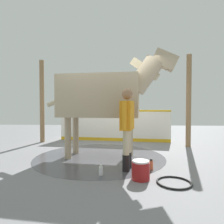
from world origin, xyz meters
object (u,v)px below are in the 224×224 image
at_px(handler, 127,123).
at_px(bottle_shampoo, 101,171).
at_px(horse, 104,96).
at_px(hose_coil, 174,182).
at_px(wash_bucket, 141,170).
at_px(bottle_spray, 151,165).

height_order(handler, bottle_shampoo, handler).
bearing_deg(bottle_shampoo, horse, 2.12).
distance_m(horse, bottle_shampoo, 2.00).
bearing_deg(hose_coil, handler, 47.82).
height_order(handler, wash_bucket, handler).
bearing_deg(handler, bottle_shampoo, 49.83).
distance_m(wash_bucket, bottle_shampoo, 0.75).
bearing_deg(bottle_spray, bottle_shampoo, 111.60).
relative_size(bottle_shampoo, bottle_spray, 0.91).
bearing_deg(hose_coil, wash_bucket, 74.14).
bearing_deg(wash_bucket, horse, 27.17).
distance_m(wash_bucket, bottle_spray, 0.62).
bearing_deg(horse, handler, -53.97).
height_order(wash_bucket, bottle_shampoo, wash_bucket).
height_order(handler, bottle_spray, handler).
relative_size(horse, wash_bucket, 9.85).
xyz_separation_m(handler, bottle_spray, (0.01, -0.50, -0.86)).
bearing_deg(handler, bottle_spray, -166.37).
distance_m(horse, handler, 1.27).
bearing_deg(wash_bucket, handler, 22.60).
bearing_deg(hose_coil, horse, 38.41).
height_order(wash_bucket, hose_coil, wash_bucket).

